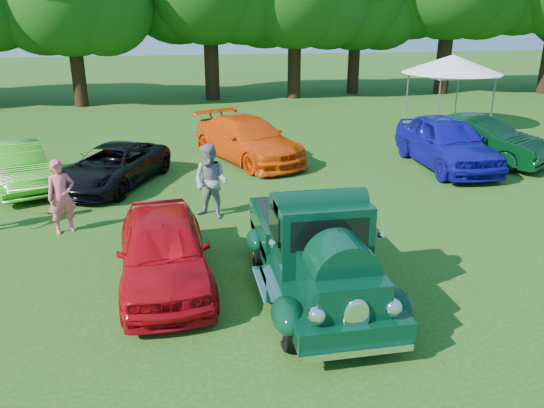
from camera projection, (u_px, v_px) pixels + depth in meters
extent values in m
plane|color=#1D4510|center=(254.00, 296.00, 9.91)|extent=(120.00, 120.00, 0.00)
cylinder|color=black|center=(289.00, 326.00, 8.27)|extent=(0.23, 0.77, 0.77)
cylinder|color=black|center=(393.00, 316.00, 8.56)|extent=(0.23, 0.77, 0.77)
cylinder|color=black|center=(259.00, 248.00, 10.99)|extent=(0.23, 0.77, 0.77)
cylinder|color=black|center=(338.00, 242.00, 11.29)|extent=(0.23, 0.77, 0.77)
cube|color=black|center=(317.00, 268.00, 9.80)|extent=(1.78, 4.66, 0.35)
cube|color=black|center=(341.00, 284.00, 8.37)|extent=(1.14, 1.50, 0.64)
cube|color=black|center=(320.00, 233.00, 9.41)|extent=(1.62, 1.19, 1.24)
cube|color=black|center=(330.00, 234.00, 8.81)|extent=(1.35, 0.06, 0.54)
cube|color=black|center=(299.00, 225.00, 11.01)|extent=(1.78, 2.12, 0.60)
cube|color=black|center=(300.00, 212.00, 10.91)|extent=(1.53, 1.86, 0.05)
ellipsoid|color=black|center=(287.00, 316.00, 8.20)|extent=(0.51, 0.89, 0.51)
ellipsoid|color=black|center=(396.00, 305.00, 8.50)|extent=(0.51, 0.89, 0.51)
ellipsoid|color=black|center=(256.00, 240.00, 10.92)|extent=(0.39, 0.75, 0.43)
ellipsoid|color=black|center=(342.00, 234.00, 11.24)|extent=(0.39, 0.75, 0.43)
ellipsoid|color=white|center=(356.00, 318.00, 7.69)|extent=(0.42, 0.13, 0.62)
sphere|color=white|center=(317.00, 315.00, 7.64)|extent=(0.29, 0.29, 0.29)
sphere|color=white|center=(392.00, 307.00, 7.84)|extent=(0.29, 0.29, 0.29)
cube|color=white|center=(358.00, 352.00, 7.71)|extent=(1.68, 0.11, 0.11)
cube|color=white|center=(288.00, 225.00, 12.14)|extent=(1.68, 0.11, 0.11)
imported|color=#AC0710|center=(164.00, 249.00, 10.17)|extent=(1.92, 4.29, 1.43)
imported|color=green|center=(18.00, 166.00, 15.78)|extent=(2.81, 4.29, 1.34)
imported|color=black|center=(113.00, 166.00, 16.04)|extent=(3.70, 4.85, 1.22)
imported|color=#E94408|center=(248.00, 139.00, 18.75)|extent=(4.00, 5.62, 1.51)
imported|color=#0F0C8D|center=(447.00, 142.00, 17.92)|extent=(2.16, 5.11, 1.72)
imported|color=black|center=(477.00, 139.00, 18.62)|extent=(4.06, 4.85, 1.57)
imported|color=#DE5B66|center=(62.00, 197.00, 12.51)|extent=(0.77, 0.66, 1.79)
imported|color=gray|center=(211.00, 182.00, 13.40)|extent=(1.18, 1.13, 1.92)
cube|color=white|center=(451.00, 74.00, 23.42)|extent=(3.19, 3.19, 0.12)
cone|color=white|center=(452.00, 64.00, 23.26)|extent=(4.68, 4.68, 0.79)
cylinder|color=slate|center=(438.00, 108.00, 22.30)|extent=(0.06, 0.06, 2.36)
cylinder|color=slate|center=(407.00, 99.00, 24.71)|extent=(0.06, 0.06, 2.36)
cylinder|color=slate|center=(492.00, 106.00, 22.96)|extent=(0.06, 0.06, 2.36)
cylinder|color=slate|center=(457.00, 97.00, 25.37)|extent=(0.06, 0.06, 2.36)
cylinder|color=#301E10|center=(78.00, 73.00, 29.21)|extent=(0.74, 0.74, 3.71)
cylinder|color=#301E10|center=(212.00, 63.00, 31.52)|extent=(0.86, 0.86, 4.32)
cylinder|color=#301E10|center=(294.00, 65.00, 32.13)|extent=(0.79, 0.79, 3.96)
cylinder|color=#301E10|center=(354.00, 64.00, 33.99)|extent=(0.74, 0.74, 3.69)
cylinder|color=#301E10|center=(444.00, 57.00, 33.79)|extent=(0.91, 0.91, 4.55)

